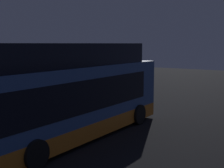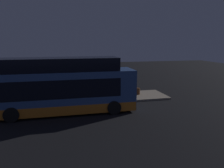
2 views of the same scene
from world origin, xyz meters
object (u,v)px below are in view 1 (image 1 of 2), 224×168
object	(u,v)px
passenger_waiting	(76,95)
passenger_with_bags	(65,97)
passenger_boarding	(88,93)
bus_lead	(71,96)
sign_post	(25,98)
trash_bin	(102,96)
suitcase	(85,106)

from	to	relation	value
passenger_waiting	passenger_with_bags	distance (m)	1.35
passenger_boarding	bus_lead	bearing A→B (deg)	-52.43
bus_lead	sign_post	world-z (taller)	bus_lead
trash_bin	passenger_with_bags	bearing A→B (deg)	-171.72
sign_post	passenger_waiting	bearing A→B (deg)	12.31
passenger_with_bags	suitcase	world-z (taller)	passenger_with_bags
passenger_boarding	trash_bin	bearing A→B (deg)	109.38
passenger_waiting	suitcase	world-z (taller)	passenger_waiting
sign_post	suitcase	bearing A→B (deg)	6.36
sign_post	trash_bin	world-z (taller)	sign_post
passenger_waiting	passenger_boarding	bearing A→B (deg)	-2.75
suitcase	passenger_boarding	bearing A→B (deg)	25.08
passenger_waiting	suitcase	bearing A→B (deg)	-70.13
passenger_waiting	sign_post	xyz separation A→B (m)	(-4.93, -1.08, 0.65)
passenger_waiting	trash_bin	bearing A→B (deg)	8.51
suitcase	trash_bin	distance (m)	3.32
passenger_boarding	passenger_with_bags	distance (m)	2.44
passenger_waiting	passenger_with_bags	size ratio (longest dim) A/B	0.91
passenger_boarding	trash_bin	size ratio (longest dim) A/B	2.59
bus_lead	passenger_boarding	distance (m)	6.22
passenger_boarding	passenger_with_bags	size ratio (longest dim) A/B	0.90
passenger_boarding	passenger_waiting	distance (m)	1.10
bus_lead	passenger_boarding	xyz separation A→B (m)	(5.28, 3.18, -0.84)
bus_lead	passenger_with_bags	xyz separation A→B (m)	(2.85, 3.01, -0.72)
passenger_boarding	passenger_waiting	world-z (taller)	passenger_waiting
bus_lead	passenger_with_bags	distance (m)	4.20
passenger_with_bags	trash_bin	distance (m)	4.78
bus_lead	passenger_with_bags	size ratio (longest dim) A/B	6.04
suitcase	sign_post	distance (m)	5.29
suitcase	passenger_waiting	bearing A→B (deg)	108.85
trash_bin	passenger_boarding	bearing A→B (deg)	-167.16
passenger_boarding	trash_bin	distance (m)	2.38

